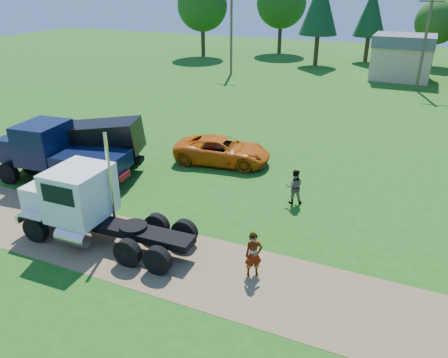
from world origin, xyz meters
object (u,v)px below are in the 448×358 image
at_px(white_semi_tractor, 83,204).
at_px(orange_pickup, 222,150).
at_px(navy_truck, 56,153).
at_px(spectator_a, 254,255).
at_px(black_dump_truck, 85,142).

distance_m(white_semi_tractor, orange_pickup, 10.09).
height_order(navy_truck, spectator_a, navy_truck).
bearing_deg(spectator_a, white_semi_tractor, 146.98).
bearing_deg(spectator_a, navy_truck, 128.11).
relative_size(white_semi_tractor, black_dump_truck, 1.07).
bearing_deg(navy_truck, white_semi_tractor, -42.84).
relative_size(white_semi_tractor, orange_pickup, 1.36).
bearing_deg(orange_pickup, navy_truck, 121.71).
xyz_separation_m(black_dump_truck, navy_truck, (-0.42, -1.86, -0.05)).
relative_size(white_semi_tractor, navy_truck, 1.03).
height_order(white_semi_tractor, navy_truck, white_semi_tractor).
relative_size(black_dump_truck, orange_pickup, 1.27).
relative_size(black_dump_truck, spectator_a, 4.04).
height_order(black_dump_truck, navy_truck, navy_truck).
bearing_deg(white_semi_tractor, black_dump_truck, 127.78).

